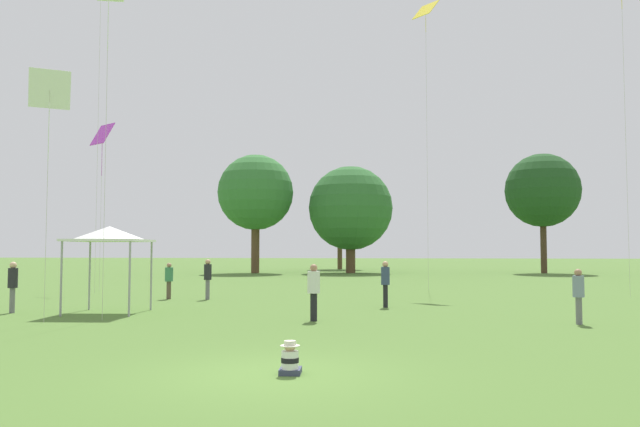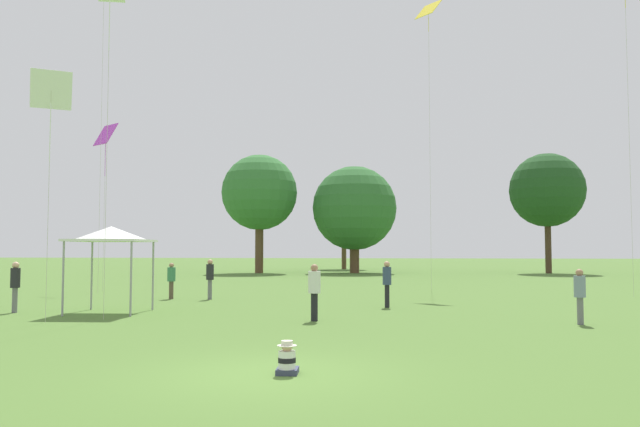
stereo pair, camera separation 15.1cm
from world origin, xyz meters
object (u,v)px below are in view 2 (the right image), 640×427
at_px(seated_toddler, 287,360).
at_px(person_standing_1, 580,291).
at_px(person_standing_6, 15,282).
at_px(person_standing_2, 314,287).
at_px(distant_tree_1, 260,193).
at_px(person_standing_3, 171,278).
at_px(canopy_tent, 111,235).
at_px(person_standing_0, 210,275).
at_px(distant_tree_0, 354,208).
at_px(distant_tree_3, 547,190).
at_px(distant_tree_2, 344,206).
at_px(kite_5, 51,94).
at_px(kite_4, 429,16).
at_px(person_standing_5, 387,280).
at_px(kite_7, 625,1).
at_px(kite_6, 106,137).
at_px(kite_1, 110,4).

relative_size(seated_toddler, person_standing_1, 0.37).
bearing_deg(person_standing_6, seated_toddler, 151.77).
distance_m(person_standing_2, distant_tree_1, 40.60).
xyz_separation_m(person_standing_3, canopy_tent, (0.15, -6.14, 1.77)).
relative_size(person_standing_0, person_standing_2, 1.01).
relative_size(distant_tree_0, distant_tree_3, 0.90).
bearing_deg(distant_tree_1, distant_tree_2, 61.57).
bearing_deg(distant_tree_3, kite_5, -119.07).
relative_size(person_standing_6, distant_tree_3, 0.16).
xyz_separation_m(person_standing_1, kite_4, (-3.69, 15.56, 14.35)).
relative_size(person_standing_0, person_standing_1, 1.09).
height_order(person_standing_3, distant_tree_0, distant_tree_0).
xyz_separation_m(person_standing_5, kite_7, (11.11, 6.52, 12.87)).
xyz_separation_m(person_standing_1, person_standing_5, (-5.79, 4.68, 0.09)).
bearing_deg(person_standing_0, person_standing_3, 161.94).
height_order(person_standing_5, distant_tree_1, distant_tree_1).
xyz_separation_m(seated_toddler, canopy_tent, (-8.14, 9.69, 2.47)).
bearing_deg(person_standing_2, distant_tree_1, -66.14).
xyz_separation_m(distant_tree_1, distant_tree_2, (6.82, 12.60, -0.50)).
relative_size(person_standing_5, kite_6, 0.19).
bearing_deg(canopy_tent, person_standing_1, -4.98).
height_order(person_standing_0, kite_7, kite_7).
bearing_deg(kite_6, distant_tree_2, 153.78).
distance_m(person_standing_5, kite_5, 13.30).
bearing_deg(person_standing_6, person_standing_1, -172.04).
bearing_deg(person_standing_0, distant_tree_1, 81.57).
relative_size(kite_5, distant_tree_2, 0.76).
distance_m(person_standing_1, canopy_tent, 15.47).
xyz_separation_m(person_standing_0, kite_5, (-2.14, -9.22, 5.90)).
bearing_deg(person_standing_6, distant_tree_2, -86.77).
height_order(person_standing_5, kite_1, kite_1).
relative_size(kite_1, distant_tree_2, 1.07).
relative_size(kite_4, distant_tree_0, 1.60).
xyz_separation_m(person_standing_1, distant_tree_3, (8.18, 41.43, 6.80)).
xyz_separation_m(person_standing_0, person_standing_2, (5.79, -7.64, -0.03)).
bearing_deg(seated_toddler, kite_6, 119.62).
xyz_separation_m(person_standing_5, canopy_tent, (-9.53, -3.34, 1.66)).
distance_m(person_standing_0, kite_1, 12.26).
distance_m(person_standing_2, distant_tree_3, 45.10).
bearing_deg(distant_tree_1, person_standing_2, -74.20).
height_order(kite_4, kite_5, kite_4).
relative_size(kite_4, kite_5, 2.12).
bearing_deg(distant_tree_0, distant_tree_2, 100.51).
xyz_separation_m(person_standing_1, distant_tree_2, (-11.97, 50.99, 6.13)).
relative_size(kite_1, distant_tree_1, 0.97).
distance_m(person_standing_1, person_standing_2, 7.89).
height_order(person_standing_6, canopy_tent, canopy_tent).
height_order(person_standing_2, distant_tree_0, distant_tree_0).
bearing_deg(person_standing_5, person_standing_1, 59.37).
height_order(person_standing_6, kite_5, kite_5).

